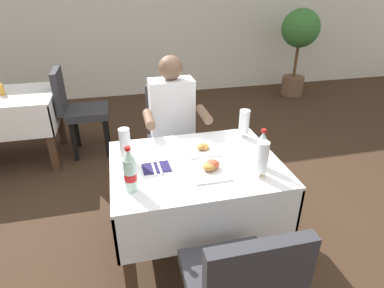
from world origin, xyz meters
name	(u,v)px	position (x,y,z in m)	size (l,w,h in m)	color
ground_plane	(194,239)	(0.00, 0.00, 0.00)	(11.00, 11.00, 0.00)	#382619
back_wall	(139,7)	(0.00, 3.65, 1.39)	(11.00, 0.12, 2.78)	silver
main_dining_table	(195,185)	(-0.01, -0.09, 0.57)	(1.07, 0.83, 0.74)	white
chair_far_diner_seat	(173,135)	(-0.01, 0.72, 0.55)	(0.44, 0.50, 0.97)	#2D2D33
chair_near_camera_side	(239,288)	(-0.01, -0.90, 0.55)	(0.44, 0.50, 0.97)	#2D2D33
seated_diner_far	(173,124)	(-0.03, 0.61, 0.71)	(0.50, 0.46, 1.26)	#282D42
plate_near_camera	(211,168)	(0.05, -0.22, 0.77)	(0.23, 0.23, 0.07)	white
plate_far_diner	(201,149)	(0.06, 0.05, 0.75)	(0.23, 0.23, 0.05)	white
beer_glass_left	(244,123)	(0.42, 0.18, 0.85)	(0.08, 0.08, 0.21)	white
beer_glass_middle	(125,144)	(-0.44, 0.03, 0.86)	(0.07, 0.07, 0.23)	white
beer_glass_right	(262,158)	(0.32, -0.34, 0.86)	(0.07, 0.07, 0.22)	white
cola_bottle_primary	(130,172)	(-0.43, -0.30, 0.86)	(0.07, 0.07, 0.27)	silver
cola_bottle_secondary	(262,150)	(0.37, -0.23, 0.85)	(0.06, 0.06, 0.25)	silver
napkin_cutlery_set	(156,167)	(-0.27, -0.11, 0.75)	(0.17, 0.19, 0.01)	#231E4C
background_dining_table	(8,112)	(-1.58, 1.64, 0.56)	(0.97, 0.78, 0.74)	white
background_chair_right	(78,107)	(-0.89, 1.64, 0.55)	(0.50, 0.44, 0.97)	#2D2D33
background_table_tumbler	(1,90)	(-1.59, 1.64, 0.80)	(0.06, 0.06, 0.11)	#C68928
potted_plant_corner	(299,38)	(2.45, 2.97, 0.93)	(0.59, 0.59, 1.38)	brown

